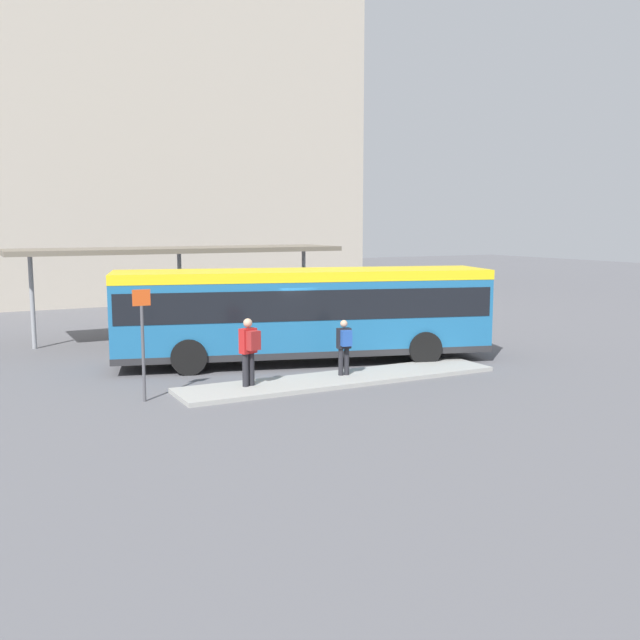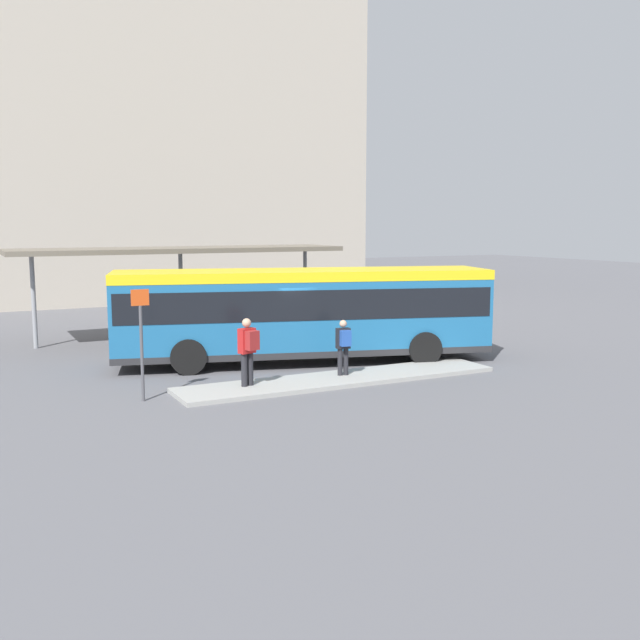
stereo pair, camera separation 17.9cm
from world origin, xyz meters
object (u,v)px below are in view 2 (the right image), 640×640
Objects in this scene: pedestrian_companion at (344,344)px; bicycle_red at (424,319)px; city_bus at (304,308)px; bicycle_blue at (433,320)px; pedestrian_waiting at (248,348)px; platform_sign at (141,339)px; potted_planter_near_shelter at (320,322)px.

bicycle_red is at bearing -38.42° from pedestrian_companion.
city_bus is at bearing 6.28° from pedestrian_companion.
bicycle_blue is (8.12, 6.87, -0.65)m from pedestrian_companion.
platform_sign is at bearing 69.75° from pedestrian_waiting.
bicycle_blue is at bearing -41.27° from pedestrian_companion.
city_bus is 9.09m from bicycle_blue.
city_bus reaches higher than platform_sign.
bicycle_red is 5.76m from potted_planter_near_shelter.
potted_planter_near_shelter is (2.52, 3.80, -1.08)m from city_bus.
bicycle_red is 15.92m from platform_sign.
potted_planter_near_shelter is at bearing -13.25° from pedestrian_companion.
pedestrian_waiting is 8.64m from potted_planter_near_shelter.
bicycle_blue is at bearing -15.55° from bicycle_red.
pedestrian_companion is at bearing -52.51° from bicycle_red.
pedestrian_companion is (-0.11, -2.79, -0.71)m from city_bus.
potted_planter_near_shelter is at bearing -84.14° from bicycle_red.
bicycle_blue is 1.16× the size of bicycle_red.
pedestrian_waiting reaches higher than pedestrian_companion.
pedestrian_waiting is 1.44× the size of potted_planter_near_shelter.
bicycle_red is (0.15, 0.87, -0.05)m from bicycle_blue.
bicycle_red is (8.16, 4.95, -1.41)m from city_bus.
city_bus reaches higher than pedestrian_waiting.
platform_sign is at bearing 118.07° from bicycle_blue.
pedestrian_waiting is 1.02× the size of bicycle_blue.
pedestrian_waiting is 1.14× the size of pedestrian_companion.
bicycle_red is at bearing -8.01° from bicycle_blue.
bicycle_blue is 5.50m from potted_planter_near_shelter.
city_bus is 9.65m from bicycle_red.
pedestrian_waiting is 13.62m from bicycle_red.
potted_planter_near_shelter is (2.63, 6.60, -0.37)m from pedestrian_companion.
platform_sign is at bearing 97.34° from pedestrian_companion.
pedestrian_companion is at bearing -111.73° from potted_planter_near_shelter.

